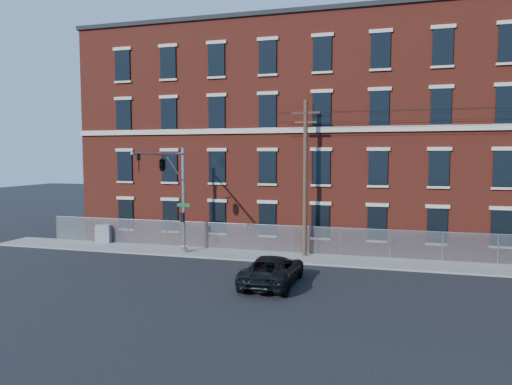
{
  "coord_description": "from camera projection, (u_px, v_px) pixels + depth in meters",
  "views": [
    {
      "loc": [
        6.78,
        -23.8,
        6.59
      ],
      "look_at": [
        -0.84,
        4.0,
        4.29
      ],
      "focal_mm": 32.41,
      "sensor_mm": 36.0,
      "label": 1
    }
  ],
  "objects": [
    {
      "name": "utility_cabinet",
      "position": [
        103.0,
        234.0,
        34.37
      ],
      "size": [
        1.16,
        0.75,
        1.34
      ],
      "primitive_type": "cube",
      "rotation": [
        0.0,
        0.0,
        0.21
      ],
      "color": "gray",
      "rests_on": "sidewalk"
    },
    {
      "name": "mill_building",
      "position": [
        455.0,
        135.0,
        34.77
      ],
      "size": [
        55.3,
        14.32,
        16.3
      ],
      "color": "maroon",
      "rests_on": "ground"
    },
    {
      "name": "chain_link_fence",
      "position": [
        470.0,
        247.0,
        28.0
      ],
      "size": [
        59.06,
        0.06,
        1.85
      ],
      "color": "#A5A8AD",
      "rests_on": "ground"
    },
    {
      "name": "pickup_truck",
      "position": [
        273.0,
        270.0,
        23.68
      ],
      "size": [
        2.59,
        5.44,
        1.5
      ],
      "primitive_type": "imported",
      "rotation": [
        0.0,
        0.0,
        3.12
      ],
      "color": "black",
      "rests_on": "ground"
    },
    {
      "name": "sidewalk",
      "position": [
        473.0,
        268.0,
        26.83
      ],
      "size": [
        65.0,
        3.0,
        0.12
      ],
      "primitive_type": "cube",
      "color": "gray",
      "rests_on": "ground"
    },
    {
      "name": "ground",
      "position": [
        252.0,
        277.0,
        25.19
      ],
      "size": [
        140.0,
        140.0,
        0.0
      ],
      "primitive_type": "plane",
      "color": "black",
      "rests_on": "ground"
    },
    {
      "name": "utility_pole_near",
      "position": [
        305.0,
        175.0,
        29.62
      ],
      "size": [
        1.8,
        0.28,
        10.0
      ],
      "color": "#4E3727",
      "rests_on": "ground"
    },
    {
      "name": "traffic_signal_mast",
      "position": [
        168.0,
        175.0,
        28.44
      ],
      "size": [
        0.9,
        6.75,
        7.0
      ],
      "color": "#9EA0A5",
      "rests_on": "ground"
    }
  ]
}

